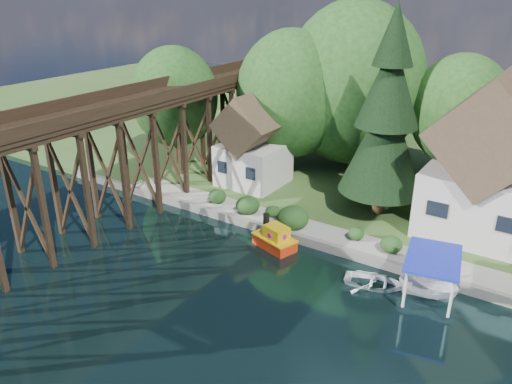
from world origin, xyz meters
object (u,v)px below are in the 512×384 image
house_left (490,166)px  conifer (387,119)px  boat_canopy (430,281)px  shed (253,146)px  tugboat (275,239)px  trestle_bridge (126,147)px  boat_white_a (375,280)px

house_left → conifer: conifer is taller
conifer → boat_canopy: conifer is taller
shed → conifer: size_ratio=0.52×
shed → tugboat: 11.08m
trestle_bridge → conifer: bearing=30.4°
trestle_bridge → boat_white_a: size_ratio=12.34×
trestle_bridge → boat_canopy: bearing=2.9°
house_left → trestle_bridge: bearing=-154.8°
trestle_bridge → shed: trestle_bridge is taller
house_left → boat_white_a: 11.83m
house_left → tugboat: house_left is taller
shed → conifer: conifer is taller
boat_canopy → conifer: bearing=126.6°
boat_white_a → tugboat: bearing=70.0°
house_left → boat_canopy: house_left is taller
conifer → boat_white_a: (3.24, -8.78, -7.33)m
shed → boat_white_a: 17.10m
shed → boat_white_a: (14.33, -8.68, -3.46)m
trestle_bridge → tugboat: 12.97m
boat_canopy → shed: bearing=154.6°
house_left → shed: (-18.00, -1.50, -1.31)m
house_left → boat_white_a: bearing=-109.8°
boat_white_a → boat_canopy: bearing=-95.0°
tugboat → trestle_bridge: bearing=-173.6°
shed → tugboat: (7.02, -7.97, -3.18)m
trestle_bridge → house_left: size_ratio=4.01×
shed → boat_canopy: 19.29m
boat_canopy → trestle_bridge: bearing=-177.1°
conifer → tugboat: 11.47m
shed → boat_white_a: bearing=-31.2°
trestle_bridge → boat_canopy: size_ratio=9.68×
house_left → boat_canopy: 10.51m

